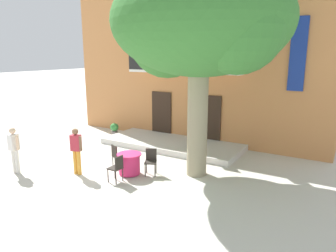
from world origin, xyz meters
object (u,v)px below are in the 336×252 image
Objects in this scene: plane_tree at (198,26)px; pedestrian_mid_plaza at (14,148)px; pedestrian_near_entrance at (76,149)px; cafe_chair_near_tree_1 at (117,155)px; ground_planter_left at (114,129)px; cafe_chair_near_tree_0 at (151,160)px; cafe_chair_near_tree_2 at (117,167)px; cafe_table_near_tree at (129,164)px.

pedestrian_mid_plaza is at bearing -149.62° from plane_tree.
pedestrian_mid_plaza is at bearing -152.59° from pedestrian_near_entrance.
cafe_chair_near_tree_1 is 4.83m from ground_planter_left.
pedestrian_mid_plaza is (-4.18, -2.35, 0.41)m from cafe_chair_near_tree_0.
pedestrian_mid_plaza is (-5.47, -3.21, -4.08)m from plane_tree.
ground_planter_left is 0.40× the size of pedestrian_near_entrance.
pedestrian_near_entrance is (-3.50, -2.19, -4.08)m from plane_tree.
cafe_chair_near_tree_1 and cafe_chair_near_tree_2 have the same top height.
plane_tree reaches higher than cafe_chair_near_tree_0.
cafe_chair_near_tree_1 is at bearing 53.20° from pedestrian_near_entrance.
cafe_chair_near_tree_2 is at bearing -132.84° from plane_tree.
pedestrian_mid_plaza is (0.37, -5.78, 0.57)m from ground_planter_left.
pedestrian_mid_plaza reaches higher than cafe_chair_near_tree_0.
plane_tree is at bearing 33.58° from cafe_chair_near_tree_0.
plane_tree is 7.61× the size of cafe_chair_near_tree_2.
pedestrian_near_entrance is (2.34, -4.76, 0.57)m from ground_planter_left.
plane_tree is at bearing -23.74° from ground_planter_left.
ground_planter_left is 5.82m from pedestrian_mid_plaza.
plane_tree reaches higher than pedestrian_mid_plaza.
pedestrian_near_entrance is (-1.57, -0.93, 0.55)m from cafe_table_near_tree.
cafe_chair_near_tree_2 is 0.55× the size of pedestrian_mid_plaza.
plane_tree is 5.80m from pedestrian_near_entrance.
pedestrian_near_entrance is at bearing -126.80° from cafe_chair_near_tree_1.
cafe_table_near_tree is 4.08m from pedestrian_mid_plaza.
cafe_chair_near_tree_0 is 5.70m from ground_planter_left.
pedestrian_mid_plaza is at bearing -161.64° from cafe_chair_near_tree_2.
cafe_chair_near_tree_1 is (-0.72, 0.21, 0.14)m from cafe_table_near_tree.
cafe_chair_near_tree_1 is (-2.65, -1.05, -4.49)m from plane_tree.
plane_tree is 5.32m from cafe_chair_near_tree_1.
pedestrian_mid_plaza is (-3.54, -1.95, 0.55)m from cafe_table_near_tree.
cafe_table_near_tree is 0.52× the size of pedestrian_near_entrance.
plane_tree is 5.17m from cafe_table_near_tree.
ground_planter_left is 0.40× the size of pedestrian_mid_plaza.
ground_planter_left is (-3.98, 4.58, -0.16)m from cafe_chair_near_tree_2.
cafe_chair_near_tree_0 reaches higher than ground_planter_left.
ground_planter_left is (-3.19, 3.62, -0.16)m from cafe_chair_near_tree_1.
plane_tree is 5.26m from cafe_chair_near_tree_2.
plane_tree is 4.17× the size of pedestrian_mid_plaza.
cafe_chair_near_tree_1 is 1.48m from pedestrian_near_entrance.
cafe_table_near_tree is 1.91m from pedestrian_near_entrance.
cafe_chair_near_tree_0 is 1.00× the size of cafe_chair_near_tree_2.
cafe_table_near_tree is 0.77m from cafe_chair_near_tree_1.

